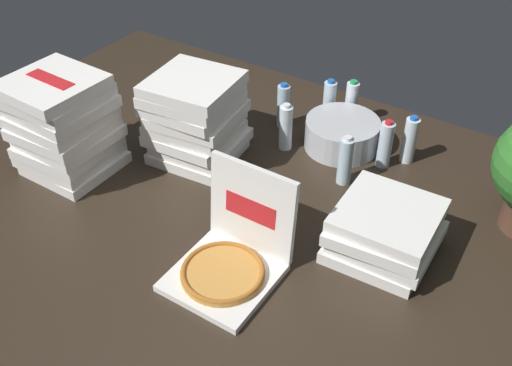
% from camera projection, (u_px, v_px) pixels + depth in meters
% --- Properties ---
extents(ground_plane, '(3.20, 2.40, 0.02)m').
position_uv_depth(ground_plane, '(233.00, 220.00, 2.42)').
color(ground_plane, '#2D2319').
extents(open_pizza_box, '(0.36, 0.40, 0.39)m').
position_uv_depth(open_pizza_box, '(232.00, 255.00, 2.13)').
color(open_pizza_box, white).
rests_on(open_pizza_box, ground_plane).
extents(pizza_stack_right_mid, '(0.40, 0.39, 0.20)m').
position_uv_depth(pizza_stack_right_mid, '(384.00, 231.00, 2.20)').
color(pizza_stack_right_mid, white).
rests_on(pizza_stack_right_mid, ground_plane).
extents(pizza_stack_left_far, '(0.42, 0.41, 0.41)m').
position_uv_depth(pizza_stack_left_far, '(195.00, 118.00, 2.64)').
color(pizza_stack_left_far, white).
rests_on(pizza_stack_left_far, ground_plane).
extents(pizza_stack_right_near, '(0.39, 0.39, 0.46)m').
position_uv_depth(pizza_stack_right_near, '(64.00, 126.00, 2.54)').
color(pizza_stack_right_near, white).
rests_on(pizza_stack_right_near, ground_plane).
extents(ice_bucket, '(0.35, 0.35, 0.14)m').
position_uv_depth(ice_bucket, '(342.00, 134.00, 2.77)').
color(ice_bucket, '#B7BABF').
rests_on(ice_bucket, ground_plane).
extents(water_bottle_0, '(0.06, 0.06, 0.24)m').
position_uv_depth(water_bottle_0, '(329.00, 102.00, 2.92)').
color(water_bottle_0, silver).
rests_on(water_bottle_0, ground_plane).
extents(water_bottle_1, '(0.06, 0.06, 0.24)m').
position_uv_depth(water_bottle_1, '(283.00, 106.00, 2.89)').
color(water_bottle_1, silver).
rests_on(water_bottle_1, ground_plane).
extents(water_bottle_2, '(0.06, 0.06, 0.24)m').
position_uv_depth(water_bottle_2, '(286.00, 127.00, 2.74)').
color(water_bottle_2, white).
rests_on(water_bottle_2, ground_plane).
extents(water_bottle_3, '(0.06, 0.06, 0.24)m').
position_uv_depth(water_bottle_3, '(385.00, 145.00, 2.63)').
color(water_bottle_3, silver).
rests_on(water_bottle_3, ground_plane).
extents(water_bottle_4, '(0.06, 0.06, 0.24)m').
position_uv_depth(water_bottle_4, '(351.00, 103.00, 2.92)').
color(water_bottle_4, white).
rests_on(water_bottle_4, ground_plane).
extents(water_bottle_5, '(0.06, 0.06, 0.24)m').
position_uv_depth(water_bottle_5, '(345.00, 161.00, 2.53)').
color(water_bottle_5, silver).
rests_on(water_bottle_5, ground_plane).
extents(water_bottle_6, '(0.06, 0.06, 0.24)m').
position_uv_depth(water_bottle_6, '(410.00, 140.00, 2.66)').
color(water_bottle_6, white).
rests_on(water_bottle_6, ground_plane).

